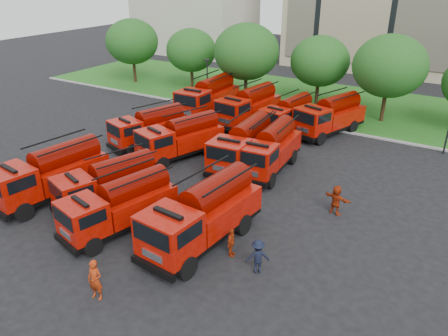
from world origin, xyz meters
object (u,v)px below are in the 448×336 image
at_px(fire_truck_7, 270,149).
at_px(firefighter_0, 98,297).
at_px(fire_truck_4, 150,127).
at_px(firefighter_4, 117,184).
at_px(fire_truck_6, 244,145).
at_px(firefighter_3, 257,272).
at_px(fire_truck_10, 288,115).
at_px(firefighter_5, 335,213).
at_px(firefighter_1, 70,229).
at_px(fire_truck_3, 203,214).
at_px(fire_truck_0, 51,173).
at_px(fire_truck_9, 249,106).
at_px(firefighter_2, 231,255).
at_px(fire_truck_1, 109,183).
at_px(fire_truck_2, 120,205).
at_px(fire_truck_11, 330,116).
at_px(fire_truck_5, 181,138).
at_px(fire_truck_8, 208,97).

bearing_deg(fire_truck_7, firefighter_0, -96.43).
distance_m(fire_truck_4, firefighter_4, 7.34).
distance_m(fire_truck_6, firefighter_3, 12.32).
xyz_separation_m(fire_truck_4, fire_truck_10, (8.17, 8.96, -0.03)).
bearing_deg(firefighter_5, firefighter_1, 51.57).
bearing_deg(fire_truck_3, firefighter_3, -6.27).
relative_size(fire_truck_6, fire_truck_10, 1.11).
bearing_deg(fire_truck_7, fire_truck_0, -136.60).
height_order(fire_truck_9, firefighter_3, fire_truck_9).
xyz_separation_m(fire_truck_10, firefighter_2, (5.09, -18.53, -1.48)).
distance_m(firefighter_0, firefighter_1, 6.28).
distance_m(fire_truck_1, firefighter_4, 3.22).
bearing_deg(firefighter_3, fire_truck_6, -94.10).
relative_size(firefighter_2, firefighter_3, 0.88).
xyz_separation_m(fire_truck_0, fire_truck_2, (6.21, -0.50, -0.16)).
xyz_separation_m(fire_truck_9, fire_truck_11, (7.24, 1.28, -0.03)).
height_order(fire_truck_5, fire_truck_9, fire_truck_9).
xyz_separation_m(fire_truck_2, fire_truck_7, (3.60, 11.23, 0.11)).
height_order(fire_truck_2, firefighter_5, fire_truck_2).
bearing_deg(fire_truck_10, fire_truck_0, -103.63).
height_order(fire_truck_8, firefighter_2, fire_truck_8).
bearing_deg(fire_truck_10, fire_truck_11, 25.59).
bearing_deg(fire_truck_8, fire_truck_7, -38.75).
xyz_separation_m(fire_truck_9, firefighter_1, (-0.00, -20.92, -1.69)).
xyz_separation_m(fire_truck_0, fire_truck_3, (10.82, 0.77, 0.06)).
relative_size(fire_truck_0, firefighter_3, 4.29).
relative_size(fire_truck_7, fire_truck_8, 0.91).
bearing_deg(firefighter_5, firefighter_3, 92.62).
xyz_separation_m(fire_truck_6, firefighter_1, (-4.15, -12.47, -1.67)).
distance_m(fire_truck_2, fire_truck_8, 20.77).
height_order(fire_truck_7, firefighter_3, fire_truck_7).
height_order(fire_truck_6, fire_truck_8, fire_truck_8).
height_order(fire_truck_3, firefighter_4, fire_truck_3).
bearing_deg(fire_truck_7, fire_truck_9, 122.71).
bearing_deg(fire_truck_9, fire_truck_4, -109.64).
distance_m(fire_truck_10, fire_truck_11, 3.57).
relative_size(fire_truck_11, firefighter_3, 4.32).
xyz_separation_m(fire_truck_2, fire_truck_4, (-6.81, 10.58, -0.00)).
height_order(fire_truck_6, fire_truck_7, fire_truck_6).
height_order(fire_truck_3, fire_truck_5, fire_truck_3).
xyz_separation_m(fire_truck_3, fire_truck_7, (-1.01, 9.96, -0.12)).
bearing_deg(fire_truck_6, fire_truck_0, -131.72).
relative_size(firefighter_2, firefighter_5, 0.86).
relative_size(fire_truck_2, fire_truck_6, 0.93).
bearing_deg(firefighter_1, firefighter_5, 23.55).
bearing_deg(fire_truck_5, firefighter_1, -68.45).
xyz_separation_m(fire_truck_6, fire_truck_11, (3.09, 9.74, -0.01)).
height_order(fire_truck_8, firefighter_1, fire_truck_8).
distance_m(fire_truck_2, firefighter_2, 6.71).
xyz_separation_m(fire_truck_4, firefighter_2, (13.26, -9.58, -1.51)).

